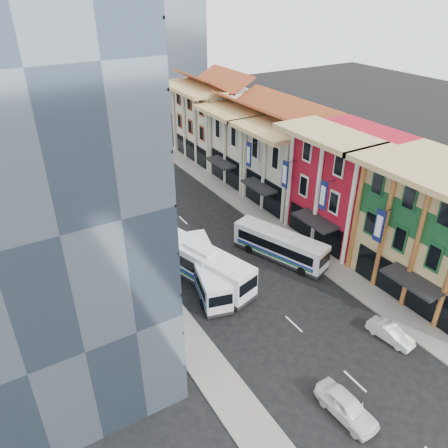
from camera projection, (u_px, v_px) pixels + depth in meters
ground at (365, 391)px, 30.84m from camera, size 200.00×200.00×0.00m
sidewalk_right at (275, 226)px, 51.02m from camera, size 3.00×90.00×0.15m
sidewalk_left at (138, 270)px, 43.41m from camera, size 3.00×90.00×0.15m
shophouse_tan at (448, 235)px, 37.87m from camera, size 8.00×14.00×12.00m
shophouse_red at (347, 185)px, 46.82m from camera, size 8.00×10.00×12.00m
shophouse_cream_near at (291, 166)px, 54.40m from camera, size 8.00×9.00×10.00m
shophouse_cream_mid at (251, 145)px, 61.12m from camera, size 8.00×9.00×10.00m
shophouse_cream_far at (214, 123)px, 68.70m from camera, size 8.00×12.00×11.00m
office_tower at (16, 152)px, 30.00m from camera, size 12.00×26.00×30.00m
office_block_far at (10, 157)px, 51.55m from camera, size 10.00×18.00×14.00m
bus_left_near at (206, 269)px, 40.83m from camera, size 4.90×10.59×3.31m
bus_left_far at (201, 263)px, 41.32m from camera, size 5.94×12.10×3.78m
bus_right at (280, 245)px, 44.63m from camera, size 5.72×10.42×3.28m
sedan_left at (346, 406)px, 28.83m from camera, size 2.10×4.73×1.58m
sedan_right at (390, 333)px, 34.97m from camera, size 1.85×3.97×1.26m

